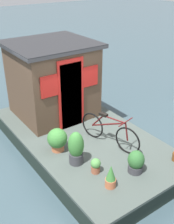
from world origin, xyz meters
TOP-DOWN VIEW (x-y plane):
  - ground_plane at (0.00, 0.00)m, footprint 60.00×60.00m
  - houseboat_deck at (0.00, 0.00)m, footprint 5.00×2.74m
  - houseboat_cabin at (1.39, 0.00)m, footprint 2.01×2.14m
  - bicycle at (-0.72, -0.25)m, footprint 1.61×0.55m
  - potted_plant_rosemary at (-1.84, 0.62)m, footprint 0.21×0.21m
  - potted_plant_mint at (-1.79, -0.06)m, footprint 0.33×0.33m
  - potted_plant_geranium at (-1.35, 0.60)m, footprint 0.21×0.21m
  - potted_plant_thyme at (-0.86, 0.75)m, footprint 0.33×0.33m
  - potted_plant_fern at (-0.24, 0.84)m, footprint 0.45×0.45m

SIDE VIEW (x-z plane):
  - ground_plane at x=0.00m, z-range 0.00..0.00m
  - houseboat_deck at x=0.00m, z-range 0.00..0.52m
  - potted_plant_geranium at x=-1.35m, z-range 0.52..0.84m
  - potted_plant_rosemary at x=-1.84m, z-range 0.50..0.99m
  - potted_plant_mint at x=-1.79m, z-range 0.51..1.00m
  - potted_plant_fern at x=-0.24m, z-range 0.53..1.07m
  - bicycle at x=-0.72m, z-range 0.49..1.26m
  - potted_plant_thyme at x=-0.86m, z-range 0.51..1.25m
  - houseboat_cabin at x=1.39m, z-range 0.52..2.53m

